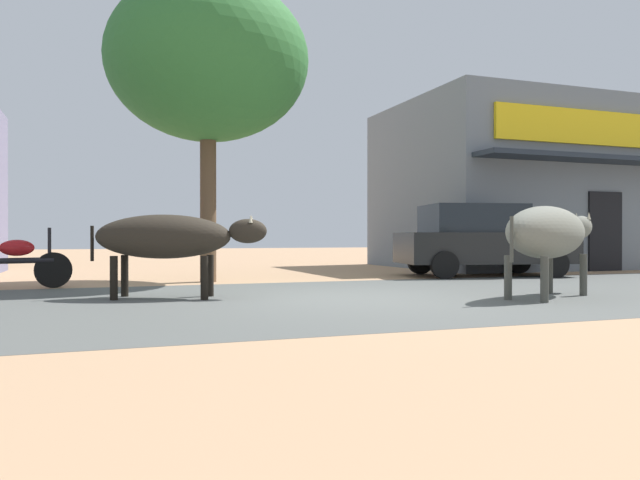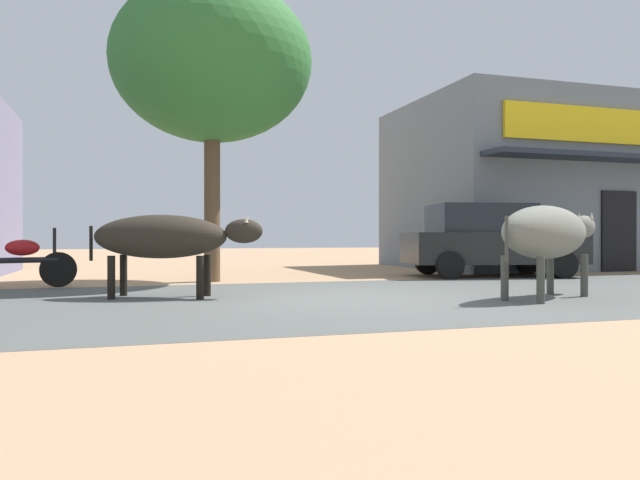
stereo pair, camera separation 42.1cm
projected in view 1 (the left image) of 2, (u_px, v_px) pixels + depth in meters
The scene contains 8 objects.
ground at pixel (347, 298), 9.01m from camera, with size 80.00×80.00×0.00m, color tan.
asphalt_road at pixel (347, 298), 9.01m from camera, with size 72.00×6.38×0.00m, color #535653.
storefront_right_club at pixel (523, 188), 18.79m from camera, with size 7.88×6.66×4.83m.
roadside_tree at pixel (208, 61), 12.23m from camera, with size 4.03×4.03×6.05m.
parked_hatchback_car at pixel (481, 240), 14.08m from camera, with size 4.16×2.53×1.64m.
parked_motorcycle at pixel (15, 262), 10.42m from camera, with size 1.85×0.60×1.06m.
cow_near_brown at pixel (168, 237), 8.95m from camera, with size 2.54×1.34×1.23m.
cow_far_dark at pixel (549, 233), 9.06m from camera, with size 2.65×1.66×1.36m.
Camera 1 is at (-3.45, -8.33, 0.90)m, focal length 34.29 mm.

